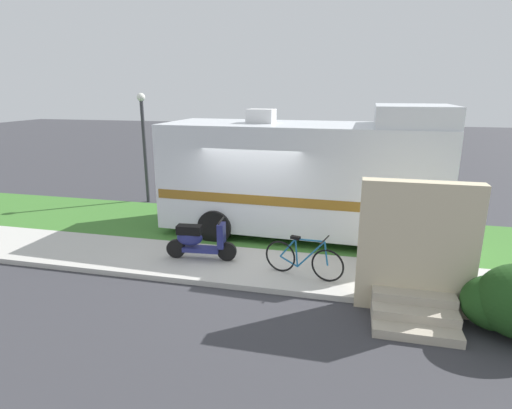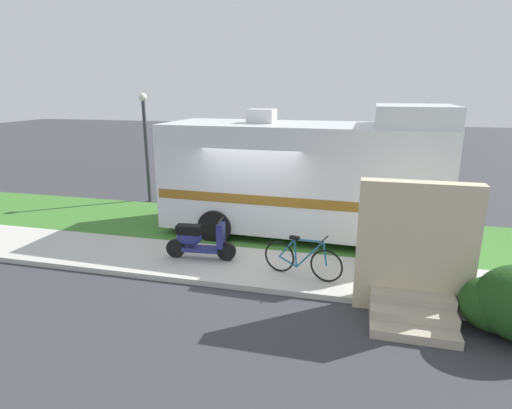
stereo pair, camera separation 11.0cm
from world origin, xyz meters
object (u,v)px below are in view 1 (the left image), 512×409
object	(u,v)px
pickup_truck_near	(282,169)
bottle_green	(435,278)
street_lamp_post	(144,137)
motorhome_rv	(304,175)
scooter	(198,240)
bicycle	(303,259)

from	to	relation	value
pickup_truck_near	bottle_green	xyz separation A→B (m)	(4.39, -7.01, -0.73)
street_lamp_post	bottle_green	bearing A→B (deg)	-28.37
bottle_green	motorhome_rv	bearing A→B (deg)	139.43
scooter	street_lamp_post	xyz separation A→B (m)	(-3.75, 4.73, 1.75)
motorhome_rv	scooter	size ratio (longest dim) A/B	4.45
scooter	pickup_truck_near	xyz separation A→B (m)	(0.70, 6.96, 0.39)
scooter	bottle_green	bearing A→B (deg)	-0.54
motorhome_rv	bottle_green	world-z (taller)	motorhome_rv
motorhome_rv	scooter	bearing A→B (deg)	-129.42
bicycle	pickup_truck_near	distance (m)	7.54
scooter	street_lamp_post	size ratio (longest dim) A/B	0.43
bottle_green	street_lamp_post	size ratio (longest dim) A/B	0.07
pickup_truck_near	street_lamp_post	world-z (taller)	street_lamp_post
pickup_truck_near	street_lamp_post	size ratio (longest dim) A/B	1.38
bottle_green	pickup_truck_near	bearing A→B (deg)	122.05
pickup_truck_near	bottle_green	size ratio (longest dim) A/B	19.58
scooter	pickup_truck_near	bearing A→B (deg)	84.22
scooter	bottle_green	size ratio (longest dim) A/B	6.16
motorhome_rv	bicycle	xyz separation A→B (m)	(0.37, -2.89, -1.18)
street_lamp_post	scooter	bearing A→B (deg)	-51.56
bicycle	street_lamp_post	bearing A→B (deg)	140.64
motorhome_rv	bicycle	world-z (taller)	motorhome_rv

